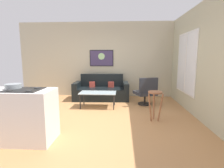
% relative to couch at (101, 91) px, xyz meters
% --- Properties ---
extents(ground, '(6.40, 6.40, 0.04)m').
position_rel_couch_xyz_m(ground, '(0.00, -1.86, -0.31)').
color(ground, tan).
extents(back_wall, '(6.40, 0.05, 2.80)m').
position_rel_couch_xyz_m(back_wall, '(0.00, 0.57, 1.11)').
color(back_wall, '#BBB396').
rests_on(back_wall, ground).
extents(right_wall, '(0.05, 6.40, 2.80)m').
position_rel_couch_xyz_m(right_wall, '(2.63, -1.56, 1.11)').
color(right_wall, '#B9B695').
rests_on(right_wall, ground).
extents(couch, '(1.96, 0.96, 0.88)m').
position_rel_couch_xyz_m(couch, '(0.00, 0.00, 0.00)').
color(couch, black).
rests_on(couch, ground).
extents(coffee_table, '(1.08, 0.58, 0.46)m').
position_rel_couch_xyz_m(coffee_table, '(0.02, -1.05, 0.13)').
color(coffee_table, silver).
rests_on(coffee_table, ground).
extents(armchair, '(0.76, 0.75, 0.88)m').
position_rel_couch_xyz_m(armchair, '(1.50, -0.72, 0.14)').
color(armchair, black).
rests_on(armchair, ground).
extents(bar_stool, '(0.37, 0.37, 0.71)m').
position_rel_couch_xyz_m(bar_stool, '(1.53, -2.10, 0.25)').
color(bar_stool, '#9B5F3F').
rests_on(bar_stool, ground).
extents(kitchen_counter, '(1.55, 0.64, 0.96)m').
position_rel_couch_xyz_m(kitchen_counter, '(-1.24, -3.29, 0.18)').
color(kitchen_counter, silver).
rests_on(kitchen_counter, ground).
extents(mixing_bowl, '(0.29, 0.29, 0.09)m').
position_rel_couch_xyz_m(mixing_bowl, '(-1.21, -3.19, 0.69)').
color(mixing_bowl, '#90989D').
rests_on(mixing_bowl, kitchen_counter).
extents(wall_painting, '(0.90, 0.03, 0.61)m').
position_rel_couch_xyz_m(wall_painting, '(-0.05, 0.53, 1.17)').
color(wall_painting, black).
extents(window, '(0.03, 1.48, 1.76)m').
position_rel_couch_xyz_m(window, '(2.59, -0.96, 1.04)').
color(window, silver).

